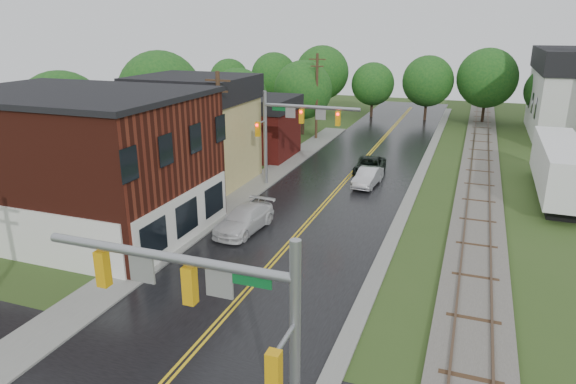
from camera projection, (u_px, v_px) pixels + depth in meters
The scene contains 19 objects.
main_road at pixel (345, 181), 40.78m from camera, with size 10.00×90.00×0.02m, color black.
curb_right at pixel (422, 171), 43.47m from camera, with size 0.80×70.00×0.12m, color gray.
sidewalk_left at pixel (248, 191), 38.36m from camera, with size 2.40×50.00×0.12m, color gray.
brick_building at pixel (79, 162), 30.20m from camera, with size 14.30×10.30×8.30m.
yellow_house at pixel (196, 141), 39.82m from camera, with size 8.00×7.00×6.40m, color tan.
darkred_building at pixel (255, 133), 47.83m from camera, with size 7.00×6.00×4.40m, color #3F0F0C.
railroad at pixel (480, 175), 41.93m from camera, with size 3.20×80.00×0.30m.
traffic_signal_near at pixel (217, 309), 13.13m from camera, with size 7.34×0.30×7.20m.
traffic_signal_far at pixel (292, 123), 37.69m from camera, with size 7.34×0.43×7.20m.
utility_pole_b at pixel (220, 136), 34.40m from camera, with size 1.80×0.28×9.00m.
utility_pole_c at pixel (317, 95), 54.02m from camera, with size 1.80×0.28×9.00m.
tree_left_a at pixel (64, 119), 38.47m from camera, with size 6.80×6.80×8.67m.
tree_left_b at pixel (161, 95), 46.54m from camera, with size 7.60×7.60×9.69m.
tree_left_c at pixel (239, 99), 52.74m from camera, with size 6.00×6.00×7.65m.
tree_left_e at pixel (304, 91), 56.35m from camera, with size 6.40×6.40×8.16m.
suv_dark at pixel (370, 166), 42.35m from camera, with size 2.29×4.97×1.38m, color black.
sedan_silver at pixel (368, 177), 39.34m from camera, with size 1.44×4.14×1.36m, color silver.
pickup_white at pixel (244, 219), 30.77m from camera, with size 2.03×5.00×1.45m, color silver.
semi_trailer at pixel (559, 166), 36.28m from camera, with size 2.87×12.65×3.95m.
Camera 1 is at (9.17, -8.20, 11.91)m, focal length 32.00 mm.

